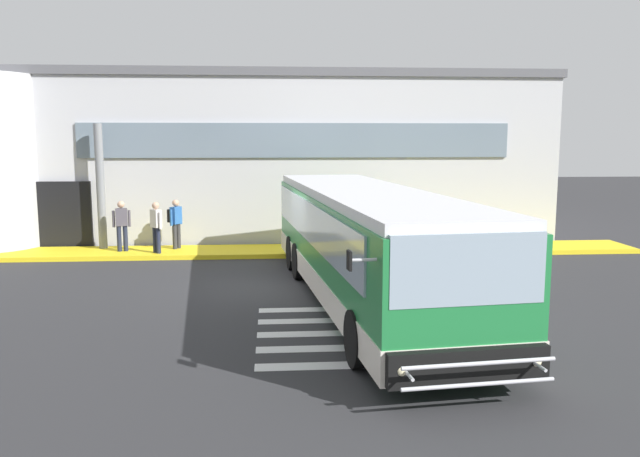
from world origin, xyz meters
TOP-DOWN VIEW (x-y plane):
  - ground_plane at (0.00, 0.00)m, footprint 80.00×90.00m
  - bay_paint_stripes at (2.00, -4.20)m, footprint 4.40×3.96m
  - terminal_building at (-0.68, 11.62)m, footprint 22.89×13.80m
  - boarding_curb at (0.00, 4.80)m, footprint 25.09×2.00m
  - entry_support_column at (-5.66, 5.40)m, footprint 0.28×0.28m
  - bus_main_foreground at (2.31, -1.84)m, footprint 3.82×12.63m
  - passenger_near_column at (-4.86, 4.75)m, footprint 0.57×0.31m
  - passenger_by_doorway at (-3.66, 4.31)m, footprint 0.42×0.47m
  - passenger_at_curb_edge at (-3.17, 5.14)m, footprint 0.49×0.52m

SIDE VIEW (x-z plane):
  - ground_plane at x=0.00m, z-range -0.02..0.00m
  - bay_paint_stripes at x=2.00m, z-range 0.00..0.01m
  - boarding_curb at x=0.00m, z-range 0.00..0.15m
  - passenger_near_column at x=-4.86m, z-range 0.24..1.92m
  - passenger_by_doorway at x=-3.66m, z-range 0.24..1.92m
  - passenger_at_curb_edge at x=-3.17m, z-range 0.28..1.95m
  - bus_main_foreground at x=2.31m, z-range -0.01..2.69m
  - entry_support_column at x=-5.66m, z-range 0.15..4.37m
  - terminal_building at x=-0.68m, z-range -0.01..6.31m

